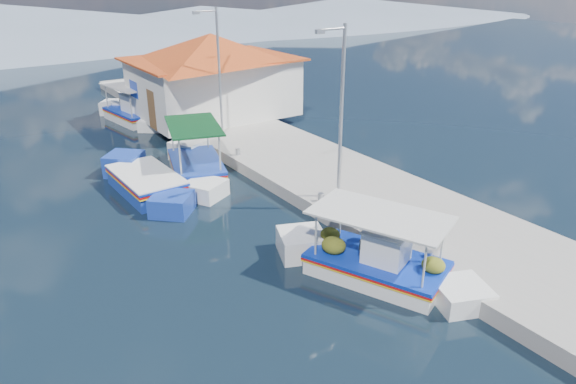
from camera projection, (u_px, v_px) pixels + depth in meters
ground at (258, 270)px, 15.26m from camera, size 160.00×160.00×0.00m
quay at (303, 164)px, 22.76m from camera, size 5.00×44.00×0.50m
bollards at (271, 170)px, 20.95m from camera, size 0.20×17.20×0.30m
main_caique at (376, 263)px, 14.77m from camera, size 3.65×6.17×2.21m
caique_green_canopy at (195, 167)px, 22.03m from camera, size 3.22×6.37×2.49m
caique_blue_hull at (146, 184)px, 20.47m from camera, size 2.09×6.67×1.19m
caique_far at (132, 114)px, 29.90m from camera, size 2.50×6.48×2.29m
harbor_building at (213, 73)px, 28.76m from camera, size 10.49×10.49×4.40m
lamp_post_near at (340, 105)px, 17.58m from camera, size 1.21×0.14×6.00m
lamp_post_far at (217, 67)px, 24.43m from camera, size 1.21×0.14×6.00m
mountain_ridge at (56, 25)px, 60.40m from camera, size 171.40×96.00×5.50m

